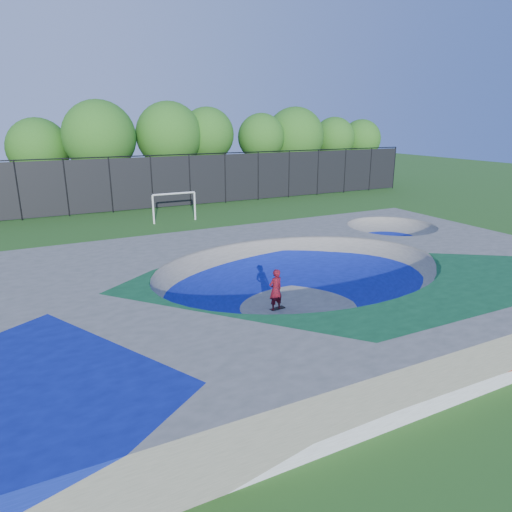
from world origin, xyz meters
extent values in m
plane|color=#245718|center=(0.00, 0.00, 0.00)|extent=(120.00, 120.00, 0.00)
cube|color=gray|center=(0.00, 0.00, 0.75)|extent=(22.00, 14.00, 1.50)
imported|color=#B00E22|center=(-1.12, -0.08, 0.77)|extent=(0.62, 0.47, 1.54)
cube|color=black|center=(-1.12, -0.08, 0.03)|extent=(0.81, 0.38, 0.05)
cylinder|color=silver|center=(-1.30, 15.83, 0.95)|extent=(0.12, 0.12, 1.89)
cylinder|color=silver|center=(1.53, 15.83, 0.95)|extent=(0.12, 0.12, 1.89)
cylinder|color=silver|center=(0.11, 15.83, 1.89)|extent=(2.84, 0.12, 0.12)
cylinder|color=black|center=(-9.00, 21.00, 2.00)|extent=(0.09, 0.09, 4.00)
cylinder|color=black|center=(-6.00, 21.00, 2.00)|extent=(0.09, 0.09, 4.00)
cylinder|color=black|center=(-3.00, 21.00, 2.00)|extent=(0.09, 0.09, 4.00)
cylinder|color=black|center=(0.00, 21.00, 2.00)|extent=(0.09, 0.09, 4.00)
cylinder|color=black|center=(3.00, 21.00, 2.00)|extent=(0.09, 0.09, 4.00)
cylinder|color=black|center=(6.00, 21.00, 2.00)|extent=(0.09, 0.09, 4.00)
cylinder|color=black|center=(9.00, 21.00, 2.00)|extent=(0.09, 0.09, 4.00)
cylinder|color=black|center=(12.00, 21.00, 2.00)|extent=(0.09, 0.09, 4.00)
cylinder|color=black|center=(15.00, 21.00, 2.00)|extent=(0.09, 0.09, 4.00)
cylinder|color=black|center=(18.00, 21.00, 2.00)|extent=(0.09, 0.09, 4.00)
cylinder|color=black|center=(21.00, 21.00, 2.00)|extent=(0.09, 0.09, 4.00)
cylinder|color=black|center=(24.00, 21.00, 2.00)|extent=(0.09, 0.09, 4.00)
cube|color=black|center=(0.00, 21.00, 2.00)|extent=(48.00, 0.03, 3.80)
cylinder|color=black|center=(0.00, 21.00, 4.00)|extent=(48.00, 0.08, 0.08)
cylinder|color=#442C22|center=(-7.22, 27.14, 1.31)|extent=(0.44, 0.44, 2.63)
sphere|color=#27641A|center=(-7.22, 27.14, 4.39)|extent=(4.71, 4.71, 4.71)
cylinder|color=#442C22|center=(-2.88, 24.96, 1.59)|extent=(0.44, 0.44, 3.17)
sphere|color=#27641A|center=(-2.88, 24.96, 5.27)|extent=(5.61, 5.61, 5.61)
cylinder|color=#442C22|center=(2.81, 25.32, 1.62)|extent=(0.44, 0.44, 3.24)
sphere|color=#27641A|center=(2.81, 25.32, 5.31)|extent=(5.51, 5.51, 5.51)
cylinder|color=#442C22|center=(6.33, 25.58, 1.78)|extent=(0.44, 0.44, 3.56)
sphere|color=#27641A|center=(6.33, 25.58, 5.31)|extent=(4.68, 4.68, 4.68)
cylinder|color=#442C22|center=(11.41, 25.08, 1.69)|extent=(0.44, 0.44, 3.39)
sphere|color=#27641A|center=(11.41, 25.08, 5.00)|extent=(4.30, 4.30, 4.30)
cylinder|color=#442C22|center=(15.35, 25.64, 1.43)|extent=(0.44, 0.44, 2.86)
sphere|color=#27641A|center=(15.35, 25.64, 4.96)|extent=(5.60, 5.60, 5.60)
cylinder|color=#442C22|center=(20.23, 25.95, 1.58)|extent=(0.44, 0.44, 3.15)
sphere|color=#27641A|center=(20.23, 25.95, 4.73)|extent=(4.22, 4.22, 4.22)
cylinder|color=#442C22|center=(23.65, 25.84, 1.53)|extent=(0.44, 0.44, 3.06)
sphere|color=#27641A|center=(23.65, 25.84, 4.58)|extent=(4.06, 4.06, 4.06)
camera|label=1|loc=(-8.57, -13.22, 6.55)|focal=32.00mm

